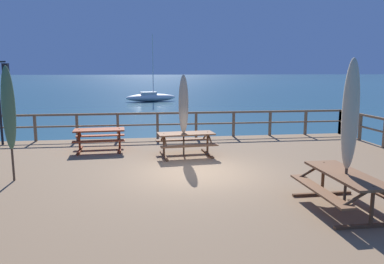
% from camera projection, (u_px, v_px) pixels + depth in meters
% --- Properties ---
extents(ground_plane, '(600.00, 600.00, 0.00)m').
position_uv_depth(ground_plane, '(196.00, 200.00, 10.63)').
color(ground_plane, '#2D5B6B').
extents(wooden_deck, '(14.91, 11.20, 0.82)m').
position_uv_depth(wooden_deck, '(196.00, 186.00, 10.57)').
color(wooden_deck, '#846647').
rests_on(wooden_deck, ground).
extents(railing_waterside_far, '(14.71, 0.10, 1.09)m').
position_uv_depth(railing_waterside_far, '(177.00, 120.00, 15.70)').
color(railing_waterside_far, brown).
rests_on(railing_waterside_far, wooden_deck).
extents(picnic_table_front_left, '(1.96, 1.56, 0.78)m').
position_uv_depth(picnic_table_front_left, '(186.00, 139.00, 12.45)').
color(picnic_table_front_left, brown).
rests_on(picnic_table_front_left, wooden_deck).
extents(picnic_table_mid_left, '(1.81, 1.49, 0.78)m').
position_uv_depth(picnic_table_mid_left, '(99.00, 135.00, 13.24)').
color(picnic_table_mid_left, '#993819').
rests_on(picnic_table_mid_left, wooden_deck).
extents(picnic_table_back_left, '(1.43, 2.18, 0.78)m').
position_uv_depth(picnic_table_back_left, '(345.00, 183.00, 7.60)').
color(picnic_table_back_left, brown).
rests_on(picnic_table_back_left, wooden_deck).
extents(patio_umbrella_tall_front, '(0.32, 0.32, 2.68)m').
position_uv_depth(patio_umbrella_tall_front, '(184.00, 105.00, 12.26)').
color(patio_umbrella_tall_front, '#4C3828').
rests_on(patio_umbrella_tall_front, wooden_deck).
extents(patio_umbrella_tall_back_left, '(0.32, 0.32, 2.93)m').
position_uv_depth(patio_umbrella_tall_back_left, '(9.00, 109.00, 9.39)').
color(patio_umbrella_tall_back_left, '#4C3828').
rests_on(patio_umbrella_tall_back_left, wooden_deck).
extents(patio_umbrella_tall_mid_right, '(0.32, 0.32, 3.06)m').
position_uv_depth(patio_umbrella_tall_mid_right, '(350.00, 115.00, 7.34)').
color(patio_umbrella_tall_mid_right, '#4C3828').
rests_on(patio_umbrella_tall_mid_right, wooden_deck).
extents(lamp_post_hooked, '(0.58, 0.49, 3.20)m').
position_uv_depth(lamp_post_hooked, '(1.00, 89.00, 13.93)').
color(lamp_post_hooked, black).
rests_on(lamp_post_hooked, wooden_deck).
extents(sailboat_distant, '(6.23, 3.03, 7.72)m').
position_uv_depth(sailboat_distant, '(151.00, 97.00, 44.04)').
color(sailboat_distant, white).
rests_on(sailboat_distant, ground).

